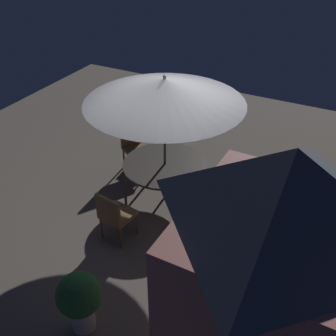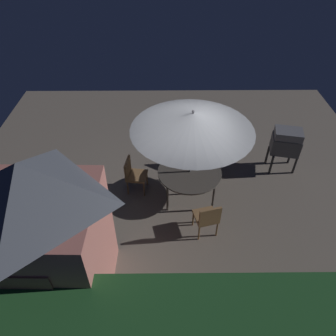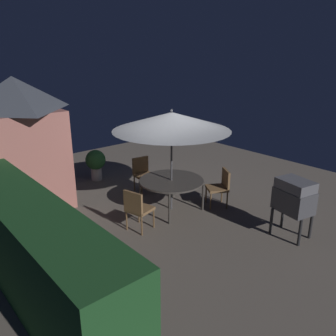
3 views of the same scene
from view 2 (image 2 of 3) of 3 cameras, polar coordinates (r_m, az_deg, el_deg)
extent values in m
plane|color=#6B6056|center=(7.82, 1.49, -4.73)|extent=(11.00, 11.00, 0.00)
cube|color=#1E4C23|center=(5.21, 2.87, -26.81)|extent=(7.17, 0.87, 1.51)
cube|color=#B26B60|center=(5.70, -20.35, -13.85)|extent=(1.81, 1.71, 2.30)
pyramid|color=#4C515B|center=(4.63, -24.60, -2.68)|extent=(1.91, 1.81, 0.73)
cube|color=brown|center=(5.51, -22.32, -22.49)|extent=(0.74, 0.05, 1.79)
cylinder|color=#47423D|center=(7.36, 3.91, -0.74)|extent=(1.48, 1.48, 0.04)
cylinder|color=#3C3834|center=(8.04, 7.26, -0.23)|extent=(0.05, 0.05, 0.69)
cylinder|color=#3C3834|center=(7.97, -0.16, -0.27)|extent=(0.05, 0.05, 0.69)
cylinder|color=#3C3834|center=(7.30, 8.12, -5.57)|extent=(0.05, 0.05, 0.69)
cylinder|color=#3C3834|center=(7.22, -0.10, -5.68)|extent=(0.05, 0.05, 0.69)
cylinder|color=#4C4C51|center=(7.08, 4.07, 1.89)|extent=(0.04, 0.04, 2.29)
cone|color=gray|center=(6.53, 4.45, 8.38)|extent=(2.60, 2.60, 0.40)
sphere|color=#4C4C51|center=(6.41, 4.56, 10.11)|extent=(0.06, 0.06, 0.06)
cube|color=#47474C|center=(8.61, 20.38, 3.98)|extent=(0.79, 0.64, 0.45)
cube|color=slate|center=(8.43, 20.88, 5.75)|extent=(0.75, 0.60, 0.20)
cylinder|color=#262628|center=(9.16, 21.13, 2.23)|extent=(0.06, 0.06, 0.55)
cylinder|color=#262628|center=(8.95, 17.43, 2.26)|extent=(0.06, 0.06, 0.55)
cylinder|color=#262628|center=(8.86, 21.89, 0.54)|extent=(0.06, 0.06, 0.55)
cylinder|color=#262628|center=(8.64, 18.09, 0.53)|extent=(0.06, 0.06, 0.55)
cube|color=olive|center=(6.79, 6.80, -8.65)|extent=(0.56, 0.56, 0.06)
cube|color=olive|center=(6.49, 7.59, -8.70)|extent=(0.46, 0.16, 0.45)
cylinder|color=brown|center=(6.79, 5.62, -11.47)|extent=(0.04, 0.04, 0.45)
cylinder|color=brown|center=(6.90, 8.81, -10.73)|extent=(0.04, 0.04, 0.45)
cylinder|color=brown|center=(7.03, 4.55, -9.00)|extent=(0.04, 0.04, 0.45)
cylinder|color=brown|center=(7.13, 7.63, -8.33)|extent=(0.04, 0.04, 0.45)
cube|color=olive|center=(8.30, 7.40, 2.18)|extent=(0.63, 0.63, 0.06)
cube|color=olive|center=(8.32, 8.16, 4.16)|extent=(0.42, 0.28, 0.45)
cylinder|color=brown|center=(8.53, 9.06, 1.27)|extent=(0.04, 0.04, 0.45)
cylinder|color=brown|center=(8.64, 6.66, 2.15)|extent=(0.04, 0.04, 0.45)
cylinder|color=brown|center=(8.24, 7.93, -0.23)|extent=(0.04, 0.04, 0.45)
cylinder|color=brown|center=(8.36, 5.45, 0.69)|extent=(0.04, 0.04, 0.45)
cube|color=olive|center=(7.67, -5.61, -1.41)|extent=(0.52, 0.52, 0.06)
cube|color=olive|center=(7.57, -7.27, 0.00)|extent=(0.11, 0.46, 0.45)
cylinder|color=brown|center=(8.01, -6.62, -1.53)|extent=(0.04, 0.04, 0.45)
cylinder|color=brown|center=(7.73, -7.26, -3.50)|extent=(0.04, 0.04, 0.45)
cylinder|color=brown|center=(7.93, -3.80, -1.78)|extent=(0.04, 0.04, 0.45)
cylinder|color=brown|center=(7.65, -4.34, -3.79)|extent=(0.04, 0.04, 0.45)
cylinder|color=silver|center=(7.82, -17.70, -5.36)|extent=(0.30, 0.30, 0.36)
sphere|color=#2D6B33|center=(7.54, -18.33, -3.13)|extent=(0.57, 0.57, 0.57)
camera|label=1|loc=(5.52, -60.65, 10.74)|focal=43.55mm
camera|label=3|loc=(6.41, 73.48, -10.02)|focal=36.85mm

